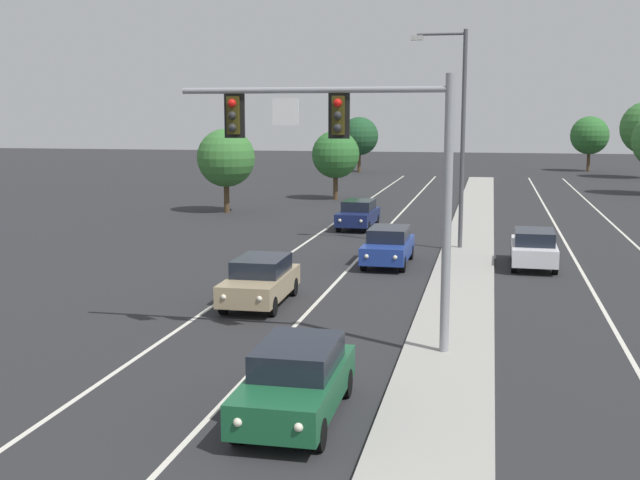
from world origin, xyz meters
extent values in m
cube|color=#9E9B93|center=(0.00, 18.00, 0.07)|extent=(2.40, 110.00, 0.15)
cube|color=silver|center=(-4.70, 25.00, 0.00)|extent=(0.14, 100.00, 0.01)
cube|color=silver|center=(4.70, 25.00, 0.00)|extent=(0.14, 100.00, 0.01)
cube|color=silver|center=(-8.00, 25.00, 0.00)|extent=(0.14, 100.00, 0.01)
cylinder|color=gray|center=(-0.11, 11.90, 3.75)|extent=(0.24, 0.24, 7.20)
cylinder|color=gray|center=(-3.67, 11.90, 6.95)|extent=(7.11, 0.16, 0.16)
cube|color=black|center=(-2.96, 11.94, 6.30)|extent=(0.56, 0.06, 1.20)
cube|color=#38330F|center=(-2.96, 11.90, 6.30)|extent=(0.32, 0.32, 1.00)
sphere|color=red|center=(-2.96, 11.73, 6.62)|extent=(0.22, 0.22, 0.22)
sphere|color=#282828|center=(-2.96, 11.73, 6.30)|extent=(0.22, 0.22, 0.22)
sphere|color=#282828|center=(-2.96, 11.73, 5.98)|extent=(0.22, 0.22, 0.22)
cube|color=black|center=(-5.80, 11.94, 6.30)|extent=(0.56, 0.06, 1.20)
cube|color=#38330F|center=(-5.80, 11.90, 6.30)|extent=(0.32, 0.32, 1.00)
sphere|color=red|center=(-5.80, 11.73, 6.62)|extent=(0.22, 0.22, 0.22)
sphere|color=#282828|center=(-5.80, 11.73, 6.30)|extent=(0.22, 0.22, 0.22)
sphere|color=#282828|center=(-5.80, 11.73, 5.98)|extent=(0.22, 0.22, 0.22)
cube|color=white|center=(-4.38, 11.88, 6.40)|extent=(0.70, 0.04, 0.70)
cylinder|color=#4C4C51|center=(-0.37, 28.96, 5.15)|extent=(0.20, 0.20, 10.00)
cylinder|color=#4C4C51|center=(-1.47, 28.96, 9.95)|extent=(2.20, 0.12, 0.12)
cube|color=#B7B7B2|center=(-2.57, 28.96, 9.80)|extent=(0.56, 0.28, 0.20)
cube|color=#195633|center=(-2.89, 6.86, 0.67)|extent=(1.83, 4.41, 0.70)
cube|color=black|center=(-2.89, 7.08, 1.30)|extent=(1.60, 2.39, 0.56)
sphere|color=#EAE5C6|center=(-2.30, 4.69, 0.72)|extent=(0.18, 0.18, 0.18)
sphere|color=#EAE5C6|center=(-3.45, 4.68, 0.72)|extent=(0.18, 0.18, 0.18)
cylinder|color=black|center=(-2.08, 5.37, 0.32)|extent=(0.22, 0.64, 0.64)
cylinder|color=black|center=(-3.68, 5.36, 0.32)|extent=(0.22, 0.64, 0.64)
cylinder|color=black|center=(-2.10, 8.37, 0.32)|extent=(0.22, 0.64, 0.64)
cylinder|color=black|center=(-3.70, 8.36, 0.32)|extent=(0.22, 0.64, 0.64)
cube|color=tan|center=(-6.51, 16.55, 0.67)|extent=(1.89, 4.44, 0.70)
cube|color=black|center=(-6.52, 16.77, 1.30)|extent=(1.63, 2.41, 0.56)
sphere|color=#EAE5C6|center=(-5.89, 14.38, 0.72)|extent=(0.18, 0.18, 0.18)
sphere|color=#EAE5C6|center=(-7.04, 14.36, 0.72)|extent=(0.18, 0.18, 0.18)
cylinder|color=black|center=(-5.68, 15.07, 0.32)|extent=(0.23, 0.64, 0.64)
cylinder|color=black|center=(-7.28, 15.03, 0.32)|extent=(0.23, 0.64, 0.64)
cylinder|color=black|center=(-5.74, 18.07, 0.32)|extent=(0.23, 0.64, 0.64)
cylinder|color=black|center=(-7.34, 18.03, 0.32)|extent=(0.23, 0.64, 0.64)
cube|color=navy|center=(-3.23, 24.63, 0.67)|extent=(1.82, 4.41, 0.70)
cube|color=black|center=(-3.22, 24.85, 1.30)|extent=(1.60, 2.38, 0.56)
sphere|color=#EAE5C6|center=(-2.66, 22.45, 0.72)|extent=(0.18, 0.18, 0.18)
sphere|color=#EAE5C6|center=(-3.81, 22.46, 0.72)|extent=(0.18, 0.18, 0.18)
cylinder|color=black|center=(-2.43, 23.13, 0.32)|extent=(0.22, 0.64, 0.64)
cylinder|color=black|center=(-4.03, 23.14, 0.32)|extent=(0.22, 0.64, 0.64)
cylinder|color=black|center=(-2.42, 26.13, 0.32)|extent=(0.22, 0.64, 0.64)
cylinder|color=black|center=(-4.02, 26.14, 0.32)|extent=(0.22, 0.64, 0.64)
cube|color=#141E4C|center=(-6.27, 35.21, 0.67)|extent=(1.90, 4.44, 0.70)
cube|color=black|center=(-6.26, 35.43, 1.30)|extent=(1.64, 2.41, 0.56)
sphere|color=#EAE5C6|center=(-5.74, 33.02, 0.72)|extent=(0.18, 0.18, 0.18)
sphere|color=#EAE5C6|center=(-6.90, 33.04, 0.72)|extent=(0.18, 0.18, 0.18)
cylinder|color=black|center=(-5.50, 33.69, 0.32)|extent=(0.23, 0.64, 0.64)
cylinder|color=black|center=(-7.10, 33.73, 0.32)|extent=(0.23, 0.64, 0.64)
cylinder|color=black|center=(-5.43, 36.69, 0.32)|extent=(0.23, 0.64, 0.64)
cylinder|color=black|center=(-7.03, 36.73, 0.32)|extent=(0.23, 0.64, 0.64)
cube|color=silver|center=(2.81, 25.49, 0.67)|extent=(1.86, 4.43, 0.70)
cube|color=black|center=(2.80, 25.27, 1.30)|extent=(1.62, 2.40, 0.56)
sphere|color=#EAE5C6|center=(2.26, 27.67, 0.72)|extent=(0.18, 0.18, 0.18)
sphere|color=#EAE5C6|center=(3.42, 27.66, 0.72)|extent=(0.18, 0.18, 0.18)
cylinder|color=black|center=(2.03, 27.00, 0.32)|extent=(0.23, 0.64, 0.64)
cylinder|color=black|center=(3.63, 26.97, 0.32)|extent=(0.23, 0.64, 0.64)
cylinder|color=black|center=(1.99, 24.00, 0.32)|extent=(0.23, 0.64, 0.64)
cylinder|color=black|center=(3.58, 23.97, 0.32)|extent=(0.23, 0.64, 0.64)
cylinder|color=#4C3823|center=(-10.49, 50.32, 0.98)|extent=(0.36, 0.36, 1.96)
sphere|color=#2D6B2D|center=(-10.49, 50.32, 3.39)|extent=(3.58, 3.58, 3.58)
cylinder|color=#4C3823|center=(11.66, 86.21, 1.17)|extent=(0.36, 0.36, 2.34)
sphere|color=#2D6B2D|center=(11.66, 86.21, 4.05)|extent=(4.28, 4.28, 4.28)
cylinder|color=#4C3823|center=(-13.48, 79.47, 1.15)|extent=(0.36, 0.36, 2.31)
sphere|color=#1E4C28|center=(-13.48, 79.47, 4.00)|extent=(4.22, 4.22, 4.22)
cylinder|color=#4C3823|center=(-15.89, 40.80, 1.03)|extent=(0.36, 0.36, 2.06)
sphere|color=#387533|center=(-15.89, 40.80, 3.57)|extent=(3.77, 3.77, 3.77)
camera|label=1|loc=(0.96, -8.70, 6.31)|focal=44.88mm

